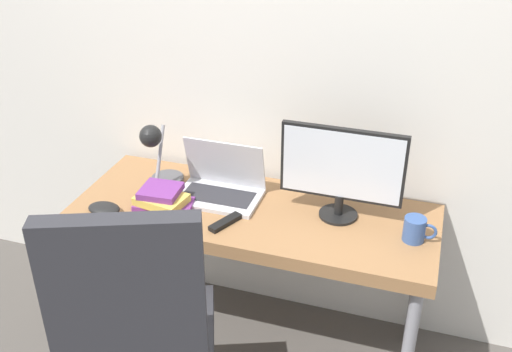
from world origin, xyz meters
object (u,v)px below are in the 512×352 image
at_px(desk_lamp, 156,149).
at_px(book_stack, 162,199).
at_px(office_chair, 137,331).
at_px(game_controller, 104,209).
at_px(laptop, 220,186).
at_px(monitor, 342,169).
at_px(mug, 415,229).

relative_size(desk_lamp, book_stack, 1.23).
xyz_separation_m(office_chair, game_controller, (-0.40, 0.49, 0.12)).
bearing_deg(laptop, office_chair, -91.23).
bearing_deg(office_chair, monitor, 55.03).
height_order(laptop, game_controller, laptop).
xyz_separation_m(monitor, game_controller, (-0.94, -0.28, -0.20)).
relative_size(desk_lamp, office_chair, 0.28).
height_order(laptop, office_chair, office_chair).
xyz_separation_m(desk_lamp, mug, (1.12, -0.05, -0.15)).
relative_size(monitor, mug, 3.87).
relative_size(desk_lamp, mug, 2.52).
relative_size(monitor, office_chair, 0.43).
bearing_deg(mug, game_controller, -171.03).
bearing_deg(office_chair, book_stack, 106.99).
bearing_deg(game_controller, office_chair, -50.87).
xyz_separation_m(desk_lamp, office_chair, (0.27, -0.74, -0.30)).
xyz_separation_m(laptop, book_stack, (-0.20, -0.17, -0.01)).
bearing_deg(book_stack, desk_lamp, 120.86).
relative_size(laptop, office_chair, 0.31).
xyz_separation_m(book_stack, mug, (1.04, 0.09, 0.01)).
height_order(mug, game_controller, mug).
height_order(desk_lamp, mug, desk_lamp).
height_order(monitor, office_chair, office_chair).
height_order(monitor, desk_lamp, monitor).
bearing_deg(game_controller, desk_lamp, 62.16).
bearing_deg(mug, desk_lamp, 177.32).
xyz_separation_m(monitor, desk_lamp, (-0.81, -0.03, -0.02)).
bearing_deg(laptop, book_stack, -140.15).
distance_m(laptop, desk_lamp, 0.32).
distance_m(book_stack, mug, 1.04).
bearing_deg(mug, office_chair, -141.20).
bearing_deg(mug, laptop, 174.38).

